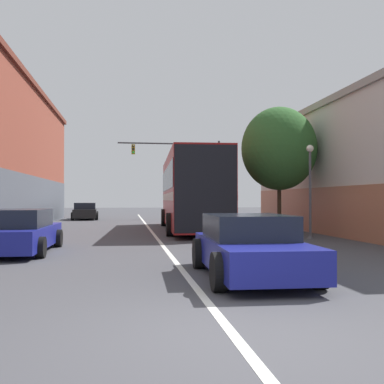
{
  "coord_description": "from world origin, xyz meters",
  "views": [
    {
      "loc": [
        -1.23,
        -5.09,
        1.57
      ],
      "look_at": [
        1.9,
        16.22,
        1.93
      ],
      "focal_mm": 42.0,
      "sensor_mm": 36.0,
      "label": 1
    }
  ],
  "objects_px": {
    "traffic_signal_gantry": "(189,162)",
    "parked_car_left_near": "(85,211)",
    "street_lamp": "(310,187)",
    "street_tree_near": "(279,149)",
    "bus": "(191,189)",
    "hatchback_foreground": "(250,247)",
    "parked_car_left_mid": "(20,232)"
  },
  "relations": [
    {
      "from": "parked_car_left_mid",
      "to": "street_lamp",
      "type": "height_order",
      "value": "street_lamp"
    },
    {
      "from": "hatchback_foreground",
      "to": "street_tree_near",
      "type": "height_order",
      "value": "street_tree_near"
    },
    {
      "from": "parked_car_left_near",
      "to": "street_tree_near",
      "type": "bearing_deg",
      "value": -151.37
    },
    {
      "from": "hatchback_foreground",
      "to": "traffic_signal_gantry",
      "type": "bearing_deg",
      "value": -3.79
    },
    {
      "from": "parked_car_left_mid",
      "to": "parked_car_left_near",
      "type": "bearing_deg",
      "value": 0.89
    },
    {
      "from": "hatchback_foreground",
      "to": "traffic_signal_gantry",
      "type": "height_order",
      "value": "traffic_signal_gantry"
    },
    {
      "from": "parked_car_left_near",
      "to": "parked_car_left_mid",
      "type": "relative_size",
      "value": 1.03
    },
    {
      "from": "traffic_signal_gantry",
      "to": "parked_car_left_near",
      "type": "bearing_deg",
      "value": -175.04
    },
    {
      "from": "parked_car_left_near",
      "to": "parked_car_left_mid",
      "type": "distance_m",
      "value": 22.13
    },
    {
      "from": "bus",
      "to": "parked_car_left_near",
      "type": "xyz_separation_m",
      "value": [
        -6.45,
        13.26,
        -1.46
      ]
    },
    {
      "from": "bus",
      "to": "street_lamp",
      "type": "xyz_separation_m",
      "value": [
        4.05,
        -5.57,
        0.0
      ]
    },
    {
      "from": "parked_car_left_near",
      "to": "street_tree_near",
      "type": "height_order",
      "value": "street_tree_near"
    },
    {
      "from": "bus",
      "to": "parked_car_left_mid",
      "type": "xyz_separation_m",
      "value": [
        -6.39,
        -8.87,
        -1.47
      ]
    },
    {
      "from": "parked_car_left_near",
      "to": "traffic_signal_gantry",
      "type": "height_order",
      "value": "traffic_signal_gantry"
    },
    {
      "from": "parked_car_left_near",
      "to": "parked_car_left_mid",
      "type": "height_order",
      "value": "parked_car_left_near"
    },
    {
      "from": "bus",
      "to": "traffic_signal_gantry",
      "type": "height_order",
      "value": "traffic_signal_gantry"
    },
    {
      "from": "street_tree_near",
      "to": "traffic_signal_gantry",
      "type": "bearing_deg",
      "value": 95.91
    },
    {
      "from": "street_lamp",
      "to": "traffic_signal_gantry",
      "type": "bearing_deg",
      "value": 96.34
    },
    {
      "from": "parked_car_left_mid",
      "to": "bus",
      "type": "bearing_deg",
      "value": -35.05
    },
    {
      "from": "street_lamp",
      "to": "street_tree_near",
      "type": "bearing_deg",
      "value": 99.2
    },
    {
      "from": "street_lamp",
      "to": "street_tree_near",
      "type": "distance_m",
      "value": 3.13
    },
    {
      "from": "hatchback_foreground",
      "to": "parked_car_left_mid",
      "type": "bearing_deg",
      "value": 49.96
    },
    {
      "from": "hatchback_foreground",
      "to": "street_lamp",
      "type": "relative_size",
      "value": 1.13
    },
    {
      "from": "parked_car_left_near",
      "to": "parked_car_left_mid",
      "type": "xyz_separation_m",
      "value": [
        0.06,
        -22.13,
        -0.01
      ]
    },
    {
      "from": "parked_car_left_mid",
      "to": "street_lamp",
      "type": "bearing_deg",
      "value": -71.73
    },
    {
      "from": "hatchback_foreground",
      "to": "parked_car_left_near",
      "type": "xyz_separation_m",
      "value": [
        -5.66,
        27.12,
        0.01
      ]
    },
    {
      "from": "street_lamp",
      "to": "parked_car_left_near",
      "type": "bearing_deg",
      "value": 119.15
    },
    {
      "from": "traffic_signal_gantry",
      "to": "bus",
      "type": "bearing_deg",
      "value": -97.64
    },
    {
      "from": "street_lamp",
      "to": "street_tree_near",
      "type": "height_order",
      "value": "street_tree_near"
    },
    {
      "from": "bus",
      "to": "parked_car_left_mid",
      "type": "relative_size",
      "value": 2.63
    },
    {
      "from": "parked_car_left_near",
      "to": "street_tree_near",
      "type": "distance_m",
      "value": 19.45
    },
    {
      "from": "hatchback_foreground",
      "to": "parked_car_left_mid",
      "type": "relative_size",
      "value": 0.91
    }
  ]
}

